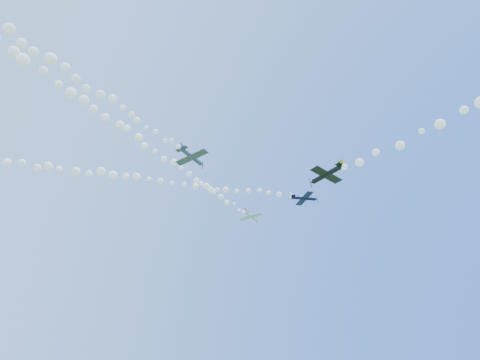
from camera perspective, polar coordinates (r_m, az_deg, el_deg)
plane_white at (r=106.04m, az=1.58°, el=-5.17°), size 6.37×6.74×2.06m
smoke_trail_white at (r=77.01m, az=-16.40°, el=7.07°), size 81.56×28.19×2.76m
plane_navy at (r=94.72m, az=9.10°, el=-2.56°), size 6.96×7.37×1.91m
smoke_trail_navy at (r=88.59m, az=-18.55°, el=0.78°), size 77.32×36.76×2.80m
plane_grey at (r=80.27m, az=-6.89°, el=3.29°), size 7.18×7.61×2.60m
smoke_trail_grey at (r=65.23m, az=-28.49°, el=16.95°), size 63.22×20.12×3.23m
plane_black at (r=59.92m, az=12.22°, el=0.79°), size 6.58×6.22×2.44m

